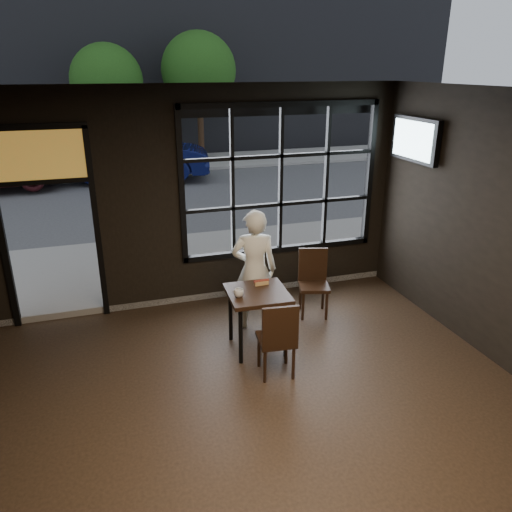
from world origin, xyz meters
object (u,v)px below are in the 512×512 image
object	(u,v)px
cafe_table	(257,320)
navy_car	(137,155)
man	(254,270)
chair_near	(276,337)

from	to	relation	value
cafe_table	navy_car	size ratio (longest dim) A/B	0.18
cafe_table	man	xyz separation A→B (m)	(0.14, 0.57, 0.44)
cafe_table	navy_car	xyz separation A→B (m)	(-0.53, 10.57, 0.43)
cafe_table	navy_car	world-z (taller)	navy_car
navy_car	cafe_table	bearing A→B (deg)	-166.45
man	cafe_table	bearing A→B (deg)	89.23
cafe_table	man	bearing A→B (deg)	79.21
chair_near	navy_car	world-z (taller)	navy_car
chair_near	man	world-z (taller)	man
cafe_table	man	size ratio (longest dim) A/B	0.48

